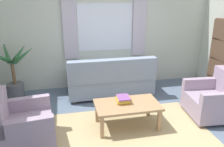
% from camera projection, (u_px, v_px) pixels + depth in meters
% --- Properties ---
extents(ground_plane, '(6.24, 6.24, 0.00)m').
position_uv_depth(ground_plane, '(130.00, 131.00, 3.97)').
color(ground_plane, slate).
extents(wall_back, '(5.32, 0.12, 2.60)m').
position_uv_depth(wall_back, '(105.00, 33.00, 5.62)').
color(wall_back, beige).
rests_on(wall_back, ground_plane).
extents(window_with_curtains, '(1.98, 0.07, 1.40)m').
position_uv_depth(window_with_curtains, '(105.00, 28.00, 5.49)').
color(window_with_curtains, white).
extents(area_rug, '(2.64, 1.68, 0.01)m').
position_uv_depth(area_rug, '(130.00, 131.00, 3.96)').
color(area_rug, tan).
rests_on(area_rug, ground_plane).
extents(couch, '(1.90, 0.82, 0.92)m').
position_uv_depth(couch, '(111.00, 80.00, 5.25)').
color(couch, gray).
rests_on(couch, ground_plane).
extents(armchair_left, '(0.91, 0.93, 0.88)m').
position_uv_depth(armchair_left, '(21.00, 126.00, 3.49)').
color(armchair_left, '#998499').
rests_on(armchair_left, ground_plane).
extents(armchair_right, '(0.89, 0.91, 0.88)m').
position_uv_depth(armchair_right, '(214.00, 99.00, 4.35)').
color(armchair_right, '#998499').
rests_on(armchair_right, ground_plane).
extents(coffee_table, '(1.10, 0.64, 0.44)m').
position_uv_depth(coffee_table, '(127.00, 107.00, 4.00)').
color(coffee_table, '#A87F56').
rests_on(coffee_table, ground_plane).
extents(book_stack_on_table, '(0.26, 0.29, 0.10)m').
position_uv_depth(book_stack_on_table, '(123.00, 99.00, 4.04)').
color(book_stack_on_table, orange).
rests_on(book_stack_on_table, coffee_table).
extents(potted_plant, '(1.05, 1.12, 1.27)m').
position_uv_depth(potted_plant, '(13.00, 76.00, 5.01)').
color(potted_plant, '#56565B').
rests_on(potted_plant, ground_plane).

